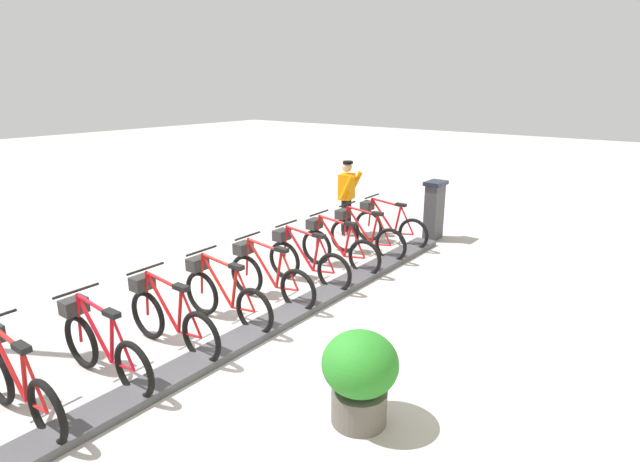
% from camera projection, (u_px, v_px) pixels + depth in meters
% --- Properties ---
extents(ground_plane, '(60.00, 60.00, 0.00)m').
position_uv_depth(ground_plane, '(266.00, 330.00, 6.97)').
color(ground_plane, '#B9B0AE').
extents(dock_rail_base, '(0.44, 9.87, 0.10)m').
position_uv_depth(dock_rail_base, '(266.00, 326.00, 6.96)').
color(dock_rail_base, '#47474C').
rests_on(dock_rail_base, ground).
extents(payment_kiosk, '(0.36, 0.52, 1.28)m').
position_uv_depth(payment_kiosk, '(434.00, 209.00, 10.86)').
color(payment_kiosk, '#38383D').
rests_on(payment_kiosk, ground).
extents(bike_docked_0, '(1.72, 0.54, 1.02)m').
position_uv_depth(bike_docked_0, '(387.00, 225.00, 10.51)').
color(bike_docked_0, black).
rests_on(bike_docked_0, ground).
extents(bike_docked_1, '(1.72, 0.54, 1.02)m').
position_uv_depth(bike_docked_1, '(364.00, 235.00, 9.82)').
color(bike_docked_1, black).
rests_on(bike_docked_1, ground).
extents(bike_docked_2, '(1.72, 0.54, 1.02)m').
position_uv_depth(bike_docked_2, '(336.00, 247.00, 9.13)').
color(bike_docked_2, black).
rests_on(bike_docked_2, ground).
extents(bike_docked_3, '(1.72, 0.54, 1.02)m').
position_uv_depth(bike_docked_3, '(305.00, 260.00, 8.44)').
color(bike_docked_3, black).
rests_on(bike_docked_3, ground).
extents(bike_docked_4, '(1.72, 0.54, 1.02)m').
position_uv_depth(bike_docked_4, '(268.00, 276.00, 7.75)').
color(bike_docked_4, black).
rests_on(bike_docked_4, ground).
extents(bike_docked_5, '(1.72, 0.54, 1.02)m').
position_uv_depth(bike_docked_5, '(223.00, 295.00, 7.06)').
color(bike_docked_5, black).
rests_on(bike_docked_5, ground).
extents(bike_docked_6, '(1.72, 0.54, 1.02)m').
position_uv_depth(bike_docked_6, '(169.00, 317.00, 6.37)').
color(bike_docked_6, black).
rests_on(bike_docked_6, ground).
extents(bike_docked_7, '(1.72, 0.54, 1.02)m').
position_uv_depth(bike_docked_7, '(102.00, 346.00, 5.68)').
color(bike_docked_7, black).
rests_on(bike_docked_7, ground).
extents(bike_docked_8, '(1.72, 0.54, 1.02)m').
position_uv_depth(bike_docked_8, '(16.00, 382.00, 4.99)').
color(bike_docked_8, black).
rests_on(bike_docked_8, ground).
extents(worker_near_rack, '(0.50, 0.68, 1.66)m').
position_uv_depth(worker_near_rack, '(347.00, 195.00, 11.12)').
color(worker_near_rack, white).
rests_on(worker_near_rack, ground).
extents(planter_bush, '(0.76, 0.76, 0.97)m').
position_uv_depth(planter_bush, '(360.00, 373.00, 4.94)').
color(planter_bush, '#59544C').
rests_on(planter_bush, ground).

